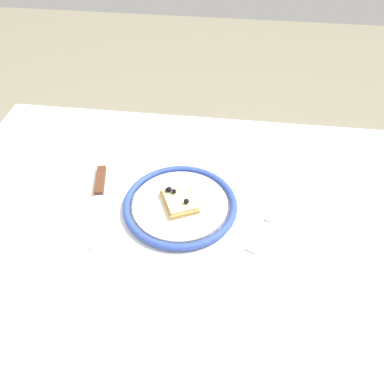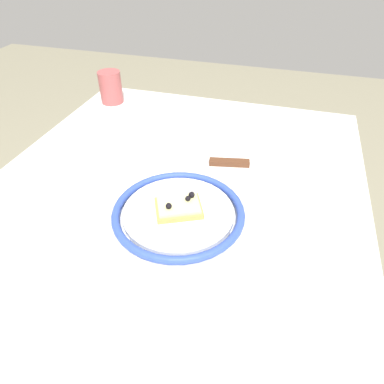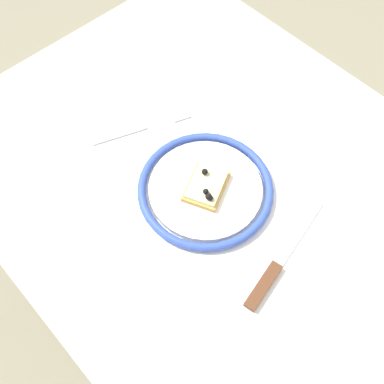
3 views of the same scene
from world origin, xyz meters
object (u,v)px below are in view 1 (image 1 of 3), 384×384
at_px(plate, 180,205).
at_px(pizza_slice_near, 179,200).
at_px(dining_table, 172,246).
at_px(fork, 268,218).
at_px(knife, 99,190).

height_order(plate, pizza_slice_near, pizza_slice_near).
bearing_deg(dining_table, fork, -172.08).
bearing_deg(knife, fork, 174.77).
distance_m(pizza_slice_near, knife, 0.19).
bearing_deg(plate, knife, -7.44).
relative_size(dining_table, plate, 4.23).
bearing_deg(knife, dining_table, 160.11).
xyz_separation_m(dining_table, knife, (0.17, -0.06, 0.09)).
relative_size(knife, fork, 1.23).
height_order(dining_table, plate, plate).
bearing_deg(dining_table, pizza_slice_near, -108.27).
bearing_deg(knife, pizza_slice_near, 172.62).
bearing_deg(dining_table, plate, -111.20).
relative_size(plate, fork, 1.28).
relative_size(dining_table, pizza_slice_near, 10.06).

